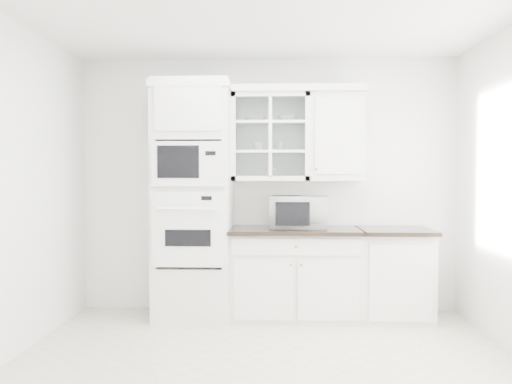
{
  "coord_description": "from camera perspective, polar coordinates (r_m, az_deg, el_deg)",
  "views": [
    {
      "loc": [
        0.09,
        -3.62,
        1.46
      ],
      "look_at": [
        -0.1,
        1.05,
        1.3
      ],
      "focal_mm": 35.0,
      "sensor_mm": 36.0,
      "label": 1
    }
  ],
  "objects": [
    {
      "name": "base_cabinet_run",
      "position": [
        5.17,
        4.45,
        -9.17
      ],
      "size": [
        1.32,
        0.67,
        0.92
      ],
      "color": "silver",
      "rests_on": "ground"
    },
    {
      "name": "cup_a",
      "position": [
        5.21,
        0.32,
        5.19
      ],
      "size": [
        0.14,
        0.14,
        0.09
      ],
      "primitive_type": "imported",
      "rotation": [
        0.0,
        0.0,
        0.3
      ],
      "color": "white",
      "rests_on": "upper_cabinet_glass"
    },
    {
      "name": "room_shell",
      "position": [
        4.06,
        1.07,
        6.46
      ],
      "size": [
        4.0,
        3.5,
        2.7
      ],
      "color": "white",
      "rests_on": "ground"
    },
    {
      "name": "bowl_a",
      "position": [
        5.24,
        -0.11,
        8.28
      ],
      "size": [
        0.24,
        0.24,
        0.05
      ],
      "primitive_type": "imported",
      "rotation": [
        0.0,
        0.0,
        0.12
      ],
      "color": "white",
      "rests_on": "upper_cabinet_glass"
    },
    {
      "name": "ground",
      "position": [
        3.9,
        0.91,
        -19.94
      ],
      "size": [
        4.0,
        3.5,
        0.01
      ],
      "primitive_type": "cube",
      "color": "beige",
      "rests_on": "ground"
    },
    {
      "name": "cup_b",
      "position": [
        5.23,
        2.81,
        5.2
      ],
      "size": [
        0.11,
        0.11,
        0.09
      ],
      "primitive_type": "imported",
      "rotation": [
        0.0,
        0.0,
        -0.19
      ],
      "color": "white",
      "rests_on": "upper_cabinet_glass"
    },
    {
      "name": "extra_base_cabinet",
      "position": [
        5.3,
        15.45,
        -8.95
      ],
      "size": [
        0.72,
        0.67,
        0.92
      ],
      "color": "silver",
      "rests_on": "ground"
    },
    {
      "name": "countertop_microwave",
      "position": [
        5.09,
        4.97,
        -2.27
      ],
      "size": [
        0.61,
        0.52,
        0.33
      ],
      "primitive_type": "imported",
      "rotation": [
        0.0,
        0.0,
        3.05
      ],
      "color": "white",
      "rests_on": "base_cabinet_run"
    },
    {
      "name": "oven_column",
      "position": [
        5.11,
        -7.13,
        -0.97
      ],
      "size": [
        0.76,
        0.68,
        2.4
      ],
      "color": "silver",
      "rests_on": "ground"
    },
    {
      "name": "upper_cabinet_solid",
      "position": [
        5.26,
        9.09,
        6.2
      ],
      "size": [
        0.55,
        0.33,
        0.9
      ],
      "primitive_type": "cube",
      "color": "silver",
      "rests_on": "room_shell"
    },
    {
      "name": "crown_molding",
      "position": [
        5.25,
        0.5,
        11.55
      ],
      "size": [
        2.14,
        0.38,
        0.07
      ],
      "primitive_type": "cube",
      "color": "white",
      "rests_on": "room_shell"
    },
    {
      "name": "bowl_b",
      "position": [
        5.24,
        3.58,
        8.32
      ],
      "size": [
        0.23,
        0.23,
        0.06
      ],
      "primitive_type": "imported",
      "rotation": [
        0.0,
        0.0,
        0.19
      ],
      "color": "white",
      "rests_on": "upper_cabinet_glass"
    },
    {
      "name": "upper_cabinet_glass",
      "position": [
        5.22,
        1.67,
        6.25
      ],
      "size": [
        0.8,
        0.33,
        0.9
      ],
      "color": "silver",
      "rests_on": "room_shell"
    }
  ]
}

